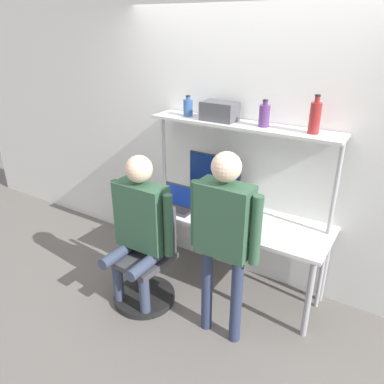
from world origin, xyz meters
TOP-DOWN VIEW (x-y plane):
  - ground_plane at (0.00, 0.00)m, footprint 12.00×12.00m
  - wall_back at (0.00, 0.67)m, footprint 8.00×0.06m
  - desk at (0.00, 0.33)m, footprint 1.78×0.62m
  - shelf_unit at (0.00, 0.48)m, footprint 1.69×0.30m
  - monitor at (-0.25, 0.49)m, footprint 0.53×0.19m
  - laptop at (-0.49, 0.22)m, footprint 0.34×0.21m
  - cell_phone at (-0.21, 0.20)m, footprint 0.07×0.15m
  - office_chair at (-0.54, -0.23)m, footprint 0.56×0.56m
  - person_seated at (-0.55, -0.27)m, footprint 0.62×0.47m
  - person_standing at (0.24, -0.26)m, footprint 0.57×0.21m
  - bottle_purple at (0.19, 0.48)m, footprint 0.09×0.09m
  - bottle_red at (0.59, 0.48)m, footprint 0.08×0.08m
  - bottle_blue at (-0.54, 0.48)m, footprint 0.09×0.09m
  - storage_box at (-0.22, 0.48)m, footprint 0.31×0.19m

SIDE VIEW (x-z plane):
  - ground_plane at x=0.00m, z-range 0.00..0.00m
  - office_chair at x=-0.54m, z-range -0.18..0.75m
  - desk at x=0.00m, z-range 0.30..1.05m
  - cell_phone at x=-0.21m, z-range 0.76..0.77m
  - laptop at x=-0.49m, z-range 0.71..0.92m
  - person_seated at x=-0.55m, z-range 0.13..1.52m
  - person_standing at x=0.24m, z-range 0.21..1.77m
  - monitor at x=-0.25m, z-range 0.78..1.27m
  - wall_back at x=0.00m, z-range 0.00..2.70m
  - shelf_unit at x=0.00m, z-range 0.59..2.15m
  - bottle_blue at x=-0.54m, z-range 1.55..1.74m
  - storage_box at x=-0.22m, z-range 1.57..1.73m
  - bottle_purple at x=0.19m, z-range 1.55..1.77m
  - bottle_red at x=0.59m, z-range 1.55..1.84m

